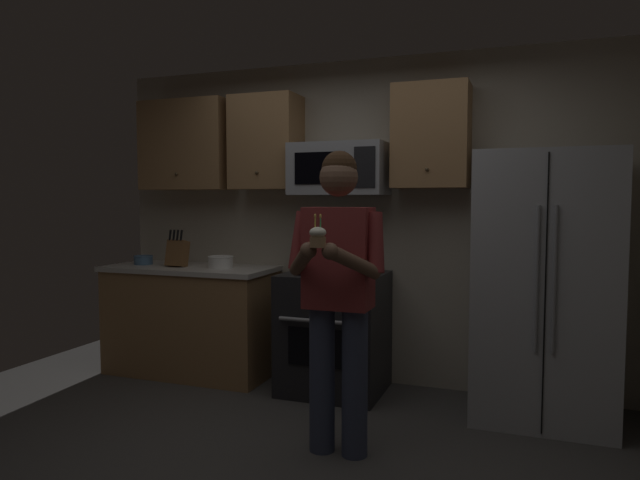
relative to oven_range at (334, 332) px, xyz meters
The scene contains 12 objects.
ground_plane 1.44m from the oven_range, 83.70° to the right, with size 6.00×6.00×0.00m, color #474442.
wall_back 0.94m from the oven_range, 69.02° to the left, with size 4.40×0.10×2.60m, color #B7AD99.
oven_range is the anchor object (origin of this frame).
microwave 1.26m from the oven_range, 89.98° to the left, with size 0.74×0.41×0.40m.
refrigerator 1.56m from the oven_range, ahead, with size 0.90×0.75×1.80m.
cabinet_row_upper 1.60m from the oven_range, 163.43° to the left, with size 2.78×0.36×0.76m.
counter_left 1.30m from the oven_range, behind, with size 1.44×0.66×0.92m.
knife_block 1.50m from the oven_range, behind, with size 0.16×0.15×0.32m.
bowl_large_white 1.12m from the oven_range, behind, with size 0.21×0.21×0.10m.
bowl_small_colored 1.83m from the oven_range, behind, with size 0.17×0.17×0.08m.
person 1.23m from the oven_range, 70.12° to the right, with size 0.60×0.48×1.76m.
cupcake 1.65m from the oven_range, 74.63° to the right, with size 0.09×0.09×0.17m.
Camera 1 is at (1.26, -2.78, 1.48)m, focal length 32.25 mm.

